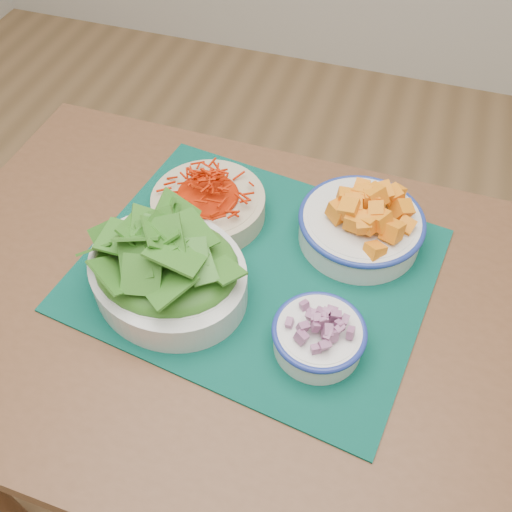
{
  "coord_description": "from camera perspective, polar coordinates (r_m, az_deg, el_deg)",
  "views": [
    {
      "loc": [
        0.38,
        -0.4,
        1.47
      ],
      "look_at": [
        0.2,
        0.15,
        0.78
      ],
      "focal_mm": 40.0,
      "sensor_mm": 36.0,
      "label": 1
    }
  ],
  "objects": [
    {
      "name": "ground",
      "position": [
        1.57,
        -9.41,
        -21.07
      ],
      "size": [
        4.0,
        4.0,
        0.0
      ],
      "primitive_type": "plane",
      "color": "#AD8253",
      "rests_on": "ground"
    },
    {
      "name": "table",
      "position": [
        0.98,
        -1.0,
        -8.34
      ],
      "size": [
        1.09,
        0.74,
        0.75
      ],
      "rotation": [
        0.0,
        0.0,
        -0.01
      ],
      "color": "brown",
      "rests_on": "ground"
    },
    {
      "name": "placemat",
      "position": [
        0.92,
        -0.0,
        -1.28
      ],
      "size": [
        0.59,
        0.51,
        0.0
      ],
      "primitive_type": "cube",
      "rotation": [
        0.0,
        0.0,
        -0.13
      ],
      "color": "#023129",
      "rests_on": "table"
    },
    {
      "name": "carrot_bowl",
      "position": [
        0.98,
        -4.79,
        5.45
      ],
      "size": [
        0.22,
        0.22,
        0.07
      ],
      "rotation": [
        0.0,
        0.0,
        -0.18
      ],
      "color": "beige",
      "rests_on": "placemat"
    },
    {
      "name": "squash_bowl",
      "position": [
        0.94,
        10.58,
        3.8
      ],
      "size": [
        0.25,
        0.25,
        0.11
      ],
      "rotation": [
        0.0,
        0.0,
        -0.32
      ],
      "color": "white",
      "rests_on": "placemat"
    },
    {
      "name": "lettuce_bowl",
      "position": [
        0.86,
        -8.95,
        -0.9
      ],
      "size": [
        0.32,
        0.3,
        0.12
      ],
      "rotation": [
        0.0,
        0.0,
        -0.4
      ],
      "color": "silver",
      "rests_on": "placemat"
    },
    {
      "name": "onion_bowl",
      "position": [
        0.81,
        6.32,
        -7.72
      ],
      "size": [
        0.14,
        0.14,
        0.07
      ],
      "rotation": [
        0.0,
        0.0,
        0.09
      ],
      "color": "white",
      "rests_on": "placemat"
    }
  ]
}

